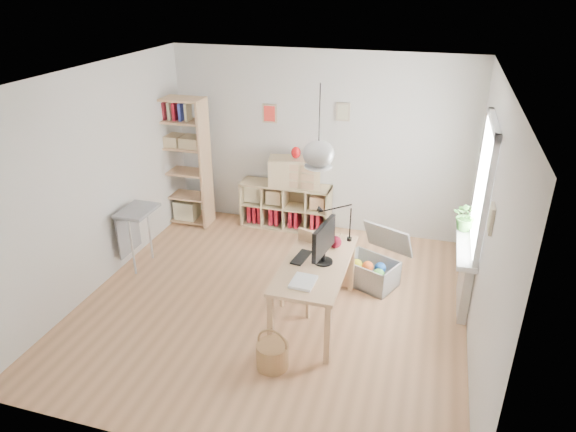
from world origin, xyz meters
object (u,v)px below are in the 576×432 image
(desk, at_px, (315,269))
(tall_bookshelf, at_px, (182,157))
(cube_shelf, at_px, (285,208))
(monitor, at_px, (324,241))
(drawer_chest, at_px, (295,172))
(chair, at_px, (307,266))
(storage_chest, at_px, (373,266))

(desk, relative_size, tall_bookshelf, 0.75)
(desk, bearing_deg, cube_shelf, 114.61)
(monitor, height_order, drawer_chest, monitor)
(cube_shelf, height_order, tall_bookshelf, tall_bookshelf)
(chair, relative_size, storage_chest, 0.95)
(cube_shelf, relative_size, drawer_chest, 1.82)
(desk, bearing_deg, tall_bookshelf, 142.99)
(desk, relative_size, storage_chest, 1.58)
(cube_shelf, bearing_deg, monitor, -63.51)
(tall_bookshelf, xyz_separation_m, storage_chest, (3.12, -0.97, -0.86))
(tall_bookshelf, relative_size, monitor, 3.69)
(chair, xyz_separation_m, drawer_chest, (-0.69, 1.91, 0.43))
(chair, bearing_deg, cube_shelf, 133.77)
(cube_shelf, xyz_separation_m, tall_bookshelf, (-1.56, -0.28, 0.79))
(desk, height_order, storage_chest, desk)
(cube_shelf, xyz_separation_m, monitor, (1.10, -2.21, 0.72))
(cube_shelf, xyz_separation_m, storage_chest, (1.56, -1.25, -0.07))
(monitor, xyz_separation_m, drawer_chest, (-0.93, 2.17, -0.08))
(cube_shelf, bearing_deg, tall_bookshelf, -169.81)
(storage_chest, bearing_deg, chair, -111.63)
(cube_shelf, height_order, monitor, monitor)
(desk, xyz_separation_m, drawer_chest, (-0.86, 2.19, 0.28))
(chair, distance_m, storage_chest, 1.03)
(desk, xyz_separation_m, tall_bookshelf, (-2.59, 1.95, 0.43))
(chair, height_order, storage_chest, chair)
(tall_bookshelf, bearing_deg, storage_chest, -17.30)
(tall_bookshelf, height_order, drawer_chest, tall_bookshelf)
(tall_bookshelf, relative_size, drawer_chest, 2.61)
(chair, bearing_deg, monitor, -26.93)
(drawer_chest, bearing_deg, cube_shelf, 154.08)
(cube_shelf, xyz_separation_m, drawer_chest, (0.17, -0.04, 0.64))
(storage_chest, height_order, monitor, monitor)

